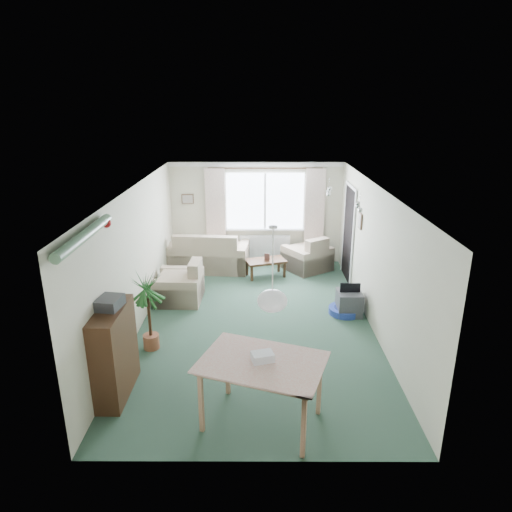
{
  "coord_description": "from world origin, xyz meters",
  "views": [
    {
      "loc": [
        0.02,
        -7.21,
        3.72
      ],
      "look_at": [
        0.0,
        0.3,
        1.15
      ],
      "focal_mm": 32.0,
      "sensor_mm": 36.0,
      "label": 1
    }
  ],
  "objects_px": {
    "coffee_table": "(266,268)",
    "dining_table": "(262,393)",
    "tv_cube": "(349,303)",
    "sofa": "(209,250)",
    "bookshelf": "(114,352)",
    "pet_bed": "(345,310)",
    "armchair_corner": "(307,253)",
    "houseplant": "(149,312)",
    "armchair_left": "(179,281)"
  },
  "relations": [
    {
      "from": "coffee_table",
      "to": "dining_table",
      "type": "relative_size",
      "value": 0.64
    },
    {
      "from": "tv_cube",
      "to": "sofa",
      "type": "bearing_deg",
      "value": 139.88
    },
    {
      "from": "bookshelf",
      "to": "pet_bed",
      "type": "relative_size",
      "value": 2.08
    },
    {
      "from": "armchair_corner",
      "to": "tv_cube",
      "type": "relative_size",
      "value": 1.89
    },
    {
      "from": "coffee_table",
      "to": "houseplant",
      "type": "bearing_deg",
      "value": -120.69
    },
    {
      "from": "armchair_left",
      "to": "bookshelf",
      "type": "xyz_separation_m",
      "value": [
        -0.34,
        -3.0,
        0.21
      ]
    },
    {
      "from": "sofa",
      "to": "dining_table",
      "type": "distance_m",
      "value": 5.48
    },
    {
      "from": "armchair_corner",
      "to": "bookshelf",
      "type": "height_order",
      "value": "bookshelf"
    },
    {
      "from": "armchair_corner",
      "to": "pet_bed",
      "type": "relative_size",
      "value": 1.54
    },
    {
      "from": "sofa",
      "to": "houseplant",
      "type": "height_order",
      "value": "houseplant"
    },
    {
      "from": "houseplant",
      "to": "coffee_table",
      "type": "bearing_deg",
      "value": 59.31
    },
    {
      "from": "sofa",
      "to": "houseplant",
      "type": "relative_size",
      "value": 1.44
    },
    {
      "from": "armchair_left",
      "to": "dining_table",
      "type": "relative_size",
      "value": 0.69
    },
    {
      "from": "armchair_left",
      "to": "armchair_corner",
      "type": "bearing_deg",
      "value": 125.01
    },
    {
      "from": "coffee_table",
      "to": "houseplant",
      "type": "xyz_separation_m",
      "value": [
        -1.86,
        -3.13,
        0.43
      ]
    },
    {
      "from": "sofa",
      "to": "tv_cube",
      "type": "distance_m",
      "value": 3.67
    },
    {
      "from": "houseplant",
      "to": "dining_table",
      "type": "xyz_separation_m",
      "value": [
        1.73,
        -1.75,
        -0.21
      ]
    },
    {
      "from": "dining_table",
      "to": "tv_cube",
      "type": "xyz_separation_m",
      "value": [
        1.62,
        2.98,
        -0.2
      ]
    },
    {
      "from": "armchair_left",
      "to": "bookshelf",
      "type": "bearing_deg",
      "value": -4.56
    },
    {
      "from": "armchair_corner",
      "to": "houseplant",
      "type": "relative_size",
      "value": 0.72
    },
    {
      "from": "armchair_corner",
      "to": "houseplant",
      "type": "xyz_separation_m",
      "value": [
        -2.82,
        -3.58,
        0.22
      ]
    },
    {
      "from": "pet_bed",
      "to": "armchair_left",
      "type": "bearing_deg",
      "value": 169.46
    },
    {
      "from": "sofa",
      "to": "bookshelf",
      "type": "relative_size",
      "value": 1.47
    },
    {
      "from": "houseplant",
      "to": "tv_cube",
      "type": "relative_size",
      "value": 2.61
    },
    {
      "from": "armchair_corner",
      "to": "houseplant",
      "type": "distance_m",
      "value": 4.56
    },
    {
      "from": "armchair_corner",
      "to": "armchair_left",
      "type": "bearing_deg",
      "value": -0.3
    },
    {
      "from": "houseplant",
      "to": "armchair_left",
      "type": "bearing_deg",
      "value": 85.33
    },
    {
      "from": "coffee_table",
      "to": "houseplant",
      "type": "relative_size",
      "value": 0.68
    },
    {
      "from": "bookshelf",
      "to": "coffee_table",
      "type": "bearing_deg",
      "value": 65.07
    },
    {
      "from": "tv_cube",
      "to": "armchair_left",
      "type": "bearing_deg",
      "value": 169.48
    },
    {
      "from": "sofa",
      "to": "bookshelf",
      "type": "height_order",
      "value": "bookshelf"
    },
    {
      "from": "sofa",
      "to": "bookshelf",
      "type": "bearing_deg",
      "value": 85.98
    },
    {
      "from": "houseplant",
      "to": "tv_cube",
      "type": "height_order",
      "value": "houseplant"
    },
    {
      "from": "bookshelf",
      "to": "dining_table",
      "type": "bearing_deg",
      "value": -16.38
    },
    {
      "from": "dining_table",
      "to": "pet_bed",
      "type": "xyz_separation_m",
      "value": [
        1.55,
        3.0,
        -0.35
      ]
    },
    {
      "from": "armchair_left",
      "to": "houseplant",
      "type": "relative_size",
      "value": 0.72
    },
    {
      "from": "armchair_left",
      "to": "bookshelf",
      "type": "relative_size",
      "value": 0.74
    },
    {
      "from": "sofa",
      "to": "houseplant",
      "type": "xyz_separation_m",
      "value": [
        -0.55,
        -3.6,
        0.18
      ]
    },
    {
      "from": "bookshelf",
      "to": "houseplant",
      "type": "xyz_separation_m",
      "value": [
        0.19,
        1.16,
        0.01
      ]
    },
    {
      "from": "armchair_corner",
      "to": "houseplant",
      "type": "height_order",
      "value": "houseplant"
    },
    {
      "from": "bookshelf",
      "to": "pet_bed",
      "type": "bearing_deg",
      "value": 35.37
    },
    {
      "from": "dining_table",
      "to": "sofa",
      "type": "bearing_deg",
      "value": 102.43
    },
    {
      "from": "armchair_left",
      "to": "dining_table",
      "type": "height_order",
      "value": "dining_table"
    },
    {
      "from": "houseplant",
      "to": "dining_table",
      "type": "distance_m",
      "value": 2.47
    },
    {
      "from": "bookshelf",
      "to": "dining_table",
      "type": "height_order",
      "value": "bookshelf"
    },
    {
      "from": "bookshelf",
      "to": "dining_table",
      "type": "relative_size",
      "value": 0.93
    },
    {
      "from": "armchair_left",
      "to": "pet_bed",
      "type": "bearing_deg",
      "value": 81.37
    },
    {
      "from": "sofa",
      "to": "dining_table",
      "type": "height_order",
      "value": "sofa"
    },
    {
      "from": "coffee_table",
      "to": "bookshelf",
      "type": "xyz_separation_m",
      "value": [
        -2.05,
        -4.29,
        0.42
      ]
    },
    {
      "from": "dining_table",
      "to": "armchair_left",
      "type": "bearing_deg",
      "value": 113.79
    }
  ]
}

